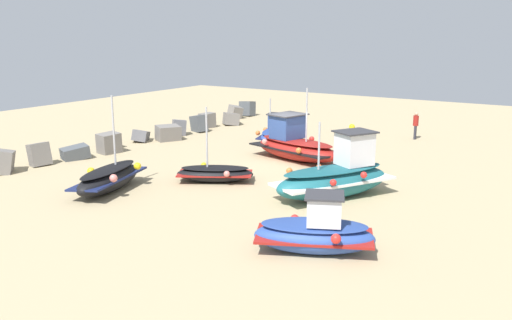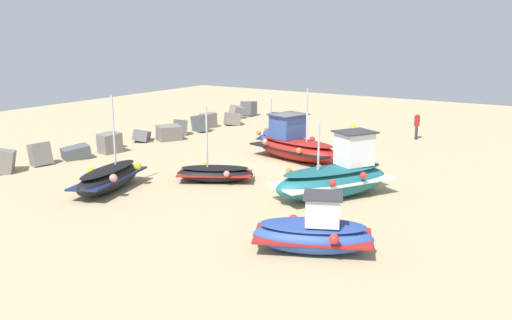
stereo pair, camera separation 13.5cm
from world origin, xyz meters
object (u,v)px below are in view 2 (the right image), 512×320
fishing_boat_2 (215,173)px  mooring_buoy_1 (366,161)px  mooring_buoy_0 (353,127)px  fishing_boat_4 (314,232)px  fishing_boat_5 (296,145)px  fishing_boat_3 (109,178)px  person_walking (417,124)px  fishing_boat_1 (274,133)px  fishing_boat_0 (335,177)px

fishing_boat_2 → mooring_buoy_1: size_ratio=5.83×
fishing_boat_2 → mooring_buoy_0: 14.40m
fishing_boat_4 → fishing_boat_5: bearing=96.5°
fishing_boat_3 → fishing_boat_4: (-1.14, -10.00, 0.07)m
fishing_boat_4 → person_walking: size_ratio=2.33×
fishing_boat_3 → mooring_buoy_1: size_ratio=7.02×
fishing_boat_1 → mooring_buoy_1: (-3.36, -7.17, -0.11)m
fishing_boat_2 → mooring_buoy_1: (5.73, -4.60, 0.01)m
fishing_boat_0 → mooring_buoy_1: fishing_boat_0 is taller
fishing_boat_3 → fishing_boat_4: fishing_boat_3 is taller
fishing_boat_0 → mooring_buoy_1: (4.97, 0.77, -0.45)m
fishing_boat_2 → fishing_boat_4: (-4.68, -7.26, 0.25)m
fishing_boat_5 → fishing_boat_4: bearing=136.0°
fishing_boat_4 → mooring_buoy_0: fishing_boat_4 is taller
fishing_boat_2 → fishing_boat_5: (5.63, -0.85, 0.37)m
fishing_boat_5 → fishing_boat_1: bearing=-31.1°
fishing_boat_1 → fishing_boat_2: 9.45m
fishing_boat_4 → fishing_boat_5: size_ratio=0.71×
fishing_boat_3 → mooring_buoy_0: (17.94, -2.89, -0.21)m
fishing_boat_2 → person_walking: size_ratio=2.16×
fishing_boat_1 → person_walking: 8.60m
person_walking → fishing_boat_2: bearing=65.4°
fishing_boat_5 → mooring_buoy_1: 3.76m
fishing_boat_2 → mooring_buoy_1: 7.35m
mooring_buoy_1 → fishing_boat_3: bearing=141.6°
fishing_boat_2 → fishing_boat_3: fishing_boat_3 is taller
fishing_boat_1 → fishing_boat_0: bearing=-152.4°
person_walking → fishing_boat_1: bearing=28.9°
person_walking → mooring_buoy_0: person_walking is taller
fishing_boat_1 → fishing_boat_2: size_ratio=1.00×
fishing_boat_4 → person_walking: (18.89, 2.94, 0.34)m
fishing_boat_3 → mooring_buoy_1: fishing_boat_3 is taller
fishing_boat_0 → fishing_boat_4: fishing_boat_0 is taller
fishing_boat_2 → fishing_boat_3: bearing=-158.7°
fishing_boat_2 → mooring_buoy_0: fishing_boat_2 is taller
person_walking → fishing_boat_0: bearing=86.8°
mooring_buoy_1 → fishing_boat_4: bearing=-165.7°
fishing_boat_0 → person_walking: bearing=33.1°
fishing_boat_0 → mooring_buoy_1: bearing=37.4°
fishing_boat_5 → person_walking: fishing_boat_5 is taller
fishing_boat_1 → mooring_buoy_1: size_ratio=5.83×
fishing_boat_3 → mooring_buoy_0: 18.17m
fishing_boat_1 → fishing_boat_3: bearing=163.2°
fishing_boat_5 → mooring_buoy_0: (8.77, 0.70, -0.40)m
fishing_boat_3 → fishing_boat_4: size_ratio=1.11×
fishing_boat_5 → person_walking: (8.58, -3.47, 0.22)m
fishing_boat_5 → mooring_buoy_0: size_ratio=10.20×
mooring_buoy_0 → fishing_boat_3: bearing=170.8°
fishing_boat_0 → mooring_buoy_0: (13.64, 5.21, -0.49)m
fishing_boat_2 → person_walking: 14.86m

